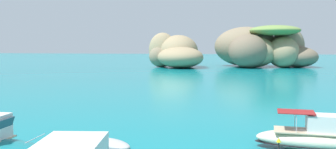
# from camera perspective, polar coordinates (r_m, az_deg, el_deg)

# --- Properties ---
(islet_large) EXTENTS (24.92, 19.89, 9.82)m
(islet_large) POSITION_cam_1_polar(r_m,az_deg,el_deg) (91.57, 14.25, 3.95)
(islet_large) COLOR #9E8966
(islet_large) RESTS_ON ground
(islet_small) EXTENTS (16.32, 17.89, 8.18)m
(islet_small) POSITION_cam_1_polar(r_m,az_deg,el_deg) (87.04, 1.20, 3.25)
(islet_small) COLOR #9E8966
(islet_small) RESTS_ON ground
(motorboat_cream) EXTENTS (6.35, 2.49, 1.95)m
(motorboat_cream) POSITION_cam_1_polar(r_m,az_deg,el_deg) (20.54, 22.07, -9.07)
(motorboat_cream) COLOR beige
(motorboat_cream) RESTS_ON ground
(dinghy_tender) EXTENTS (2.78, 2.35, 0.58)m
(dinghy_tender) POSITION_cam_1_polar(r_m,az_deg,el_deg) (19.80, -8.69, -10.48)
(dinghy_tender) COLOR #B2B2B2
(dinghy_tender) RESTS_ON ground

